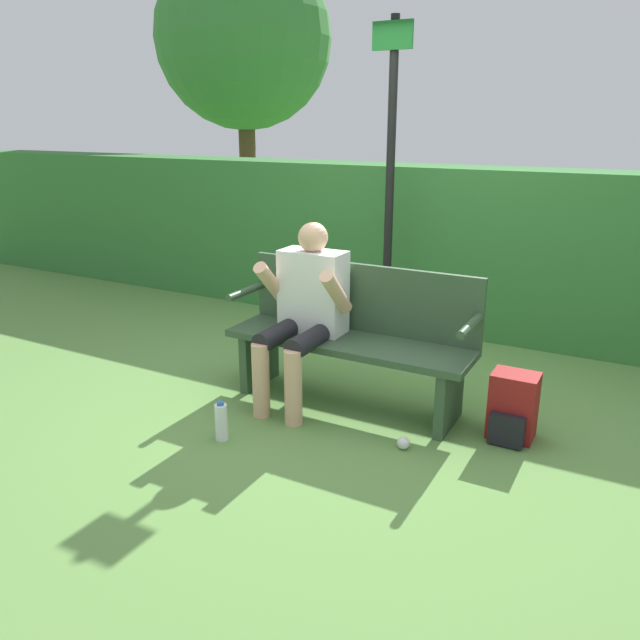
# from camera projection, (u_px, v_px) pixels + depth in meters

# --- Properties ---
(ground_plane) EXTENTS (40.00, 40.00, 0.00)m
(ground_plane) POSITION_uv_depth(u_px,v_px,m) (347.00, 403.00, 4.17)
(ground_plane) COLOR #5B8942
(hedge_back) EXTENTS (12.00, 0.56, 1.43)m
(hedge_back) POSITION_uv_depth(u_px,v_px,m) (443.00, 248.00, 5.56)
(hedge_back) COLOR #337033
(hedge_back) RESTS_ON ground
(park_bench) EXTENTS (1.63, 0.46, 0.91)m
(park_bench) POSITION_uv_depth(u_px,v_px,m) (352.00, 335.00, 4.08)
(park_bench) COLOR #334C33
(park_bench) RESTS_ON ground
(person_seated) EXTENTS (0.57, 0.63, 1.19)m
(person_seated) POSITION_uv_depth(u_px,v_px,m) (305.00, 306.00, 4.04)
(person_seated) COLOR silver
(person_seated) RESTS_ON ground
(backpack) EXTENTS (0.26, 0.27, 0.40)m
(backpack) POSITION_uv_depth(u_px,v_px,m) (512.00, 408.00, 3.67)
(backpack) COLOR maroon
(backpack) RESTS_ON ground
(water_bottle) EXTENTS (0.07, 0.07, 0.24)m
(water_bottle) POSITION_uv_depth(u_px,v_px,m) (221.00, 422.00, 3.66)
(water_bottle) COLOR white
(water_bottle) RESTS_ON ground
(signpost) EXTENTS (0.32, 0.09, 2.57)m
(signpost) POSITION_uv_depth(u_px,v_px,m) (390.00, 172.00, 5.01)
(signpost) COLOR black
(signpost) RESTS_ON ground
(tree) EXTENTS (2.90, 2.90, 4.53)m
(tree) POSITION_uv_depth(u_px,v_px,m) (244.00, 40.00, 10.24)
(tree) COLOR #4C3823
(tree) RESTS_ON ground
(litter_crumple) EXTENTS (0.07, 0.07, 0.07)m
(litter_crumple) POSITION_uv_depth(u_px,v_px,m) (403.00, 443.00, 3.58)
(litter_crumple) COLOR silver
(litter_crumple) RESTS_ON ground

